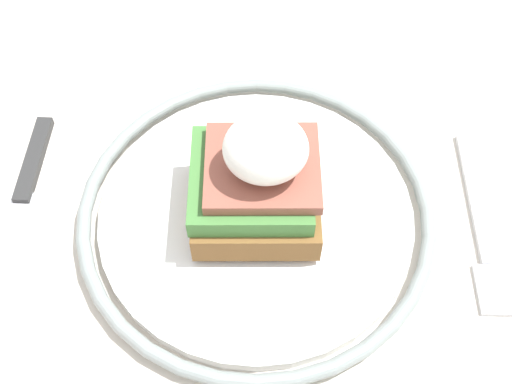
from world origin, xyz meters
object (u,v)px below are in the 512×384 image
(fork, at_px, (480,228))
(knife, at_px, (22,201))
(sandwich, at_px, (258,179))
(plate, at_px, (256,214))

(fork, height_order, knife, knife)
(sandwich, bearing_deg, knife, -4.14)
(sandwich, bearing_deg, fork, 176.14)
(plate, xyz_separation_m, sandwich, (-0.00, -0.00, 0.04))
(plate, xyz_separation_m, fork, (-0.16, 0.01, -0.01))
(knife, bearing_deg, sandwich, 175.86)
(plate, distance_m, knife, 0.17)
(plate, xyz_separation_m, knife, (0.17, -0.01, -0.01))
(sandwich, height_order, knife, sandwich)
(plate, height_order, sandwich, sandwich)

